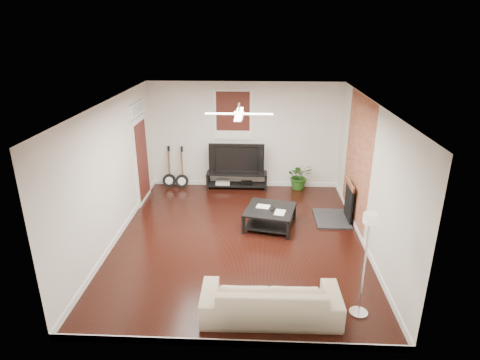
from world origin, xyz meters
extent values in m
cube|color=black|center=(0.00, 0.00, 0.00)|extent=(5.00, 6.00, 0.01)
cube|color=white|center=(0.00, 0.00, 2.80)|extent=(5.00, 6.00, 0.01)
cube|color=silver|center=(0.00, 3.00, 1.40)|extent=(5.00, 0.01, 2.80)
cube|color=silver|center=(0.00, -3.00, 1.40)|extent=(5.00, 0.01, 2.80)
cube|color=silver|center=(-2.50, 0.00, 1.40)|extent=(0.01, 6.00, 2.80)
cube|color=silver|center=(2.50, 0.00, 1.40)|extent=(0.01, 6.00, 2.80)
cube|color=brown|center=(2.49, 1.00, 1.40)|extent=(0.02, 2.20, 2.80)
cube|color=black|center=(2.20, 1.00, 0.46)|extent=(0.80, 1.10, 0.92)
cube|color=black|center=(-0.30, 2.97, 1.95)|extent=(1.00, 0.06, 1.30)
cube|color=white|center=(-2.46, 1.90, 1.25)|extent=(0.08, 1.00, 2.50)
cube|color=black|center=(-0.20, 2.78, 0.22)|extent=(1.60, 0.43, 0.45)
imported|color=black|center=(-0.20, 2.80, 0.86)|extent=(1.44, 0.19, 0.83)
cube|color=black|center=(0.64, 0.60, 0.21)|extent=(1.20, 1.20, 0.42)
imported|color=tan|center=(0.58, -2.32, 0.30)|extent=(2.09, 0.84, 0.61)
imported|color=#215017|center=(1.47, 2.82, 0.36)|extent=(0.71, 0.64, 0.72)
camera|label=1|loc=(0.36, -7.37, 4.13)|focal=30.47mm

